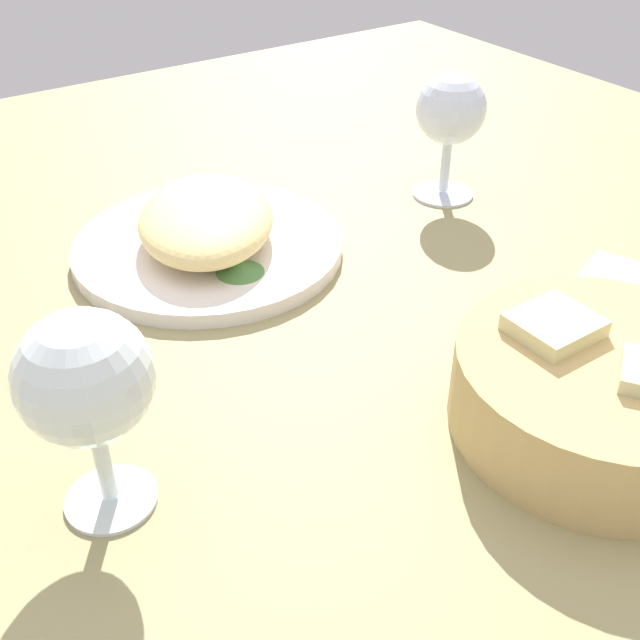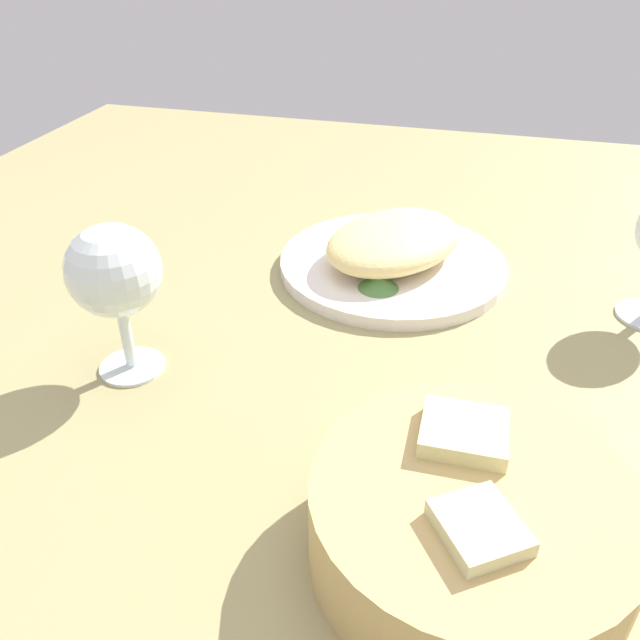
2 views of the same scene
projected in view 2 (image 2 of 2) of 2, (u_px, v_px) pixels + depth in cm
name	position (u px, v px, depth cm)	size (l,w,h in cm)	color
ground_plane	(384.00, 357.00, 61.11)	(140.00, 140.00, 2.00)	#988E5D
plate	(392.00, 264.00, 73.04)	(25.23, 25.23, 1.40)	white
omelette	(394.00, 241.00, 71.46)	(17.60, 12.34, 4.41)	#F3D686
lettuce_garnish	(379.00, 282.00, 66.87)	(4.28, 4.28, 1.34)	#497D3D
bread_basket	(469.00, 519.00, 40.02)	(19.98, 19.98, 7.29)	tan
wine_glass_near	(115.00, 275.00, 52.95)	(7.84, 7.84, 13.81)	silver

